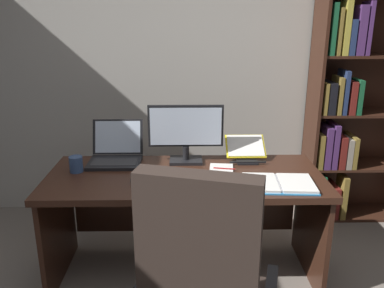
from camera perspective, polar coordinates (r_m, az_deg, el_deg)
The scene contains 12 objects.
wall_back at distance 3.39m, azimuth 1.21°, elevation 13.27°, with size 5.69×0.12×2.79m, color #B2ADA3.
desk at distance 2.64m, azimuth -1.02°, elevation -7.61°, with size 1.72×0.72×0.72m.
bookshelf at distance 3.45m, azimuth 22.35°, elevation 7.39°, with size 0.89×0.33×2.29m.
monitor at distance 2.65m, azimuth -0.90°, elevation 1.52°, with size 0.50×0.16×0.39m.
laptop at distance 2.75m, azimuth -10.88°, elevation -1.38°, with size 0.35×0.35×0.26m.
keyboard at distance 2.37m, azimuth -0.83°, elevation -5.30°, with size 0.42×0.15×0.02m, color black.
computer_mouse at distance 2.38m, azimuth -8.09°, elevation -5.13°, with size 0.06×0.10×0.04m, color black.
reading_stand_with_book at distance 2.76m, azimuth 7.70°, elevation -0.73°, with size 0.27×0.24×0.15m.
open_binder at distance 2.39m, azimuth 12.31°, elevation -5.55°, with size 0.44×0.31×0.02m.
notepad at distance 2.56m, azimuth 4.22°, elevation -3.72°, with size 0.15×0.21×0.01m, color white.
pen at distance 2.56m, azimuth 4.68°, elevation -3.52°, with size 0.01×0.01×0.14m, color maroon.
coffee_mug at distance 2.62m, azimuth -16.31°, elevation -2.80°, with size 0.08×0.08×0.10m, color #334C7A.
Camera 1 is at (-0.14, -1.22, 1.65)m, focal length 37.14 mm.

